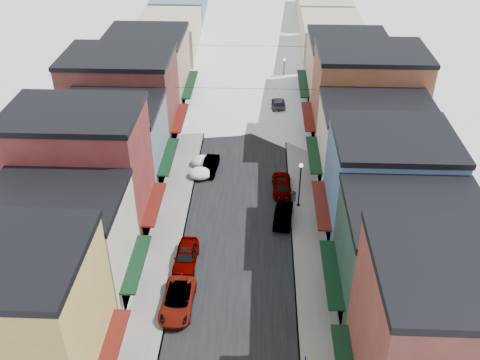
# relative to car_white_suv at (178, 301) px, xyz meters

# --- Properties ---
(road) EXTENTS (10.00, 160.00, 0.01)m
(road) POSITION_rel_car_white_suv_xyz_m (4.30, 48.96, -0.73)
(road) COLOR black
(road) RESTS_ON ground
(sidewalk_left) EXTENTS (3.20, 160.00, 0.15)m
(sidewalk_left) POSITION_rel_car_white_suv_xyz_m (-2.30, 48.96, -0.66)
(sidewalk_left) COLOR gray
(sidewalk_left) RESTS_ON ground
(sidewalk_right) EXTENTS (3.20, 160.00, 0.15)m
(sidewalk_right) POSITION_rel_car_white_suv_xyz_m (10.90, 48.96, -0.66)
(sidewalk_right) COLOR gray
(sidewalk_right) RESTS_ON ground
(curb_left) EXTENTS (0.10, 160.00, 0.15)m
(curb_left) POSITION_rel_car_white_suv_xyz_m (-0.75, 48.96, -0.66)
(curb_left) COLOR slate
(curb_left) RESTS_ON ground
(curb_right) EXTENTS (0.10, 160.00, 0.15)m
(curb_right) POSITION_rel_car_white_suv_xyz_m (9.35, 48.96, -0.66)
(curb_right) COLOR slate
(curb_right) RESTS_ON ground
(bldg_l_yellow) EXTENTS (11.30, 8.70, 11.50)m
(bldg_l_yellow) POSITION_rel_car_white_suv_xyz_m (-8.89, -7.04, 5.02)
(bldg_l_yellow) COLOR gold
(bldg_l_yellow) RESTS_ON ground
(bldg_l_cream) EXTENTS (11.30, 8.20, 9.50)m
(bldg_l_cream) POSITION_rel_car_white_suv_xyz_m (-8.89, 1.46, 4.02)
(bldg_l_cream) COLOR beige
(bldg_l_cream) RESTS_ON ground
(bldg_l_brick_near) EXTENTS (12.30, 8.20, 12.50)m
(bldg_l_brick_near) POSITION_rel_car_white_suv_xyz_m (-9.39, 9.46, 5.52)
(bldg_l_brick_near) COLOR maroon
(bldg_l_brick_near) RESTS_ON ground
(bldg_l_grayblue) EXTENTS (11.30, 9.20, 9.00)m
(bldg_l_grayblue) POSITION_rel_car_white_suv_xyz_m (-8.89, 17.96, 3.77)
(bldg_l_grayblue) COLOR slate
(bldg_l_grayblue) RESTS_ON ground
(bldg_l_brick_far) EXTENTS (13.30, 9.20, 11.00)m
(bldg_l_brick_far) POSITION_rel_car_white_suv_xyz_m (-9.89, 26.96, 4.77)
(bldg_l_brick_far) COLOR maroon
(bldg_l_brick_far) RESTS_ON ground
(bldg_l_tan) EXTENTS (11.30, 11.20, 10.00)m
(bldg_l_tan) POSITION_rel_car_white_suv_xyz_m (-8.89, 36.96, 4.27)
(bldg_l_tan) COLOR tan
(bldg_l_tan) RESTS_ON ground
(bldg_r_brick_near) EXTENTS (12.30, 9.20, 12.50)m
(bldg_r_brick_near) POSITION_rel_car_white_suv_xyz_m (17.99, -8.04, 5.52)
(bldg_r_brick_near) COLOR maroon
(bldg_r_brick_near) RESTS_ON ground
(bldg_r_green) EXTENTS (11.30, 9.20, 9.50)m
(bldg_r_green) POSITION_rel_car_white_suv_xyz_m (17.49, 0.96, 4.02)
(bldg_r_green) COLOR #1B392E
(bldg_r_green) RESTS_ON ground
(bldg_r_blue) EXTENTS (11.30, 9.20, 10.50)m
(bldg_r_blue) POSITION_rel_car_white_suv_xyz_m (17.49, 9.96, 4.52)
(bldg_r_blue) COLOR #406591
(bldg_r_blue) RESTS_ON ground
(bldg_r_cream) EXTENTS (12.30, 9.20, 9.00)m
(bldg_r_cream) POSITION_rel_car_white_suv_xyz_m (17.99, 18.96, 3.77)
(bldg_r_cream) COLOR beige
(bldg_r_cream) RESTS_ON ground
(bldg_r_brick_far) EXTENTS (13.30, 9.20, 11.50)m
(bldg_r_brick_far) POSITION_rel_car_white_suv_xyz_m (18.49, 27.96, 5.02)
(bldg_r_brick_far) COLOR brown
(bldg_r_brick_far) RESTS_ON ground
(bldg_r_tan) EXTENTS (11.30, 11.20, 9.50)m
(bldg_r_tan) POSITION_rel_car_white_suv_xyz_m (17.49, 37.96, 4.02)
(bldg_r_tan) COLOR tan
(bldg_r_tan) RESTS_ON ground
(distant_blocks) EXTENTS (34.00, 55.00, 8.00)m
(distant_blocks) POSITION_rel_car_white_suv_xyz_m (4.30, 71.96, 3.27)
(distant_blocks) COLOR gray
(distant_blocks) RESTS_ON ground
(overhead_cables) EXTENTS (16.40, 15.04, 0.04)m
(overhead_cables) POSITION_rel_car_white_suv_xyz_m (4.30, 36.46, 5.47)
(overhead_cables) COLOR black
(overhead_cables) RESTS_ON ground
(car_white_suv) EXTENTS (2.56, 5.34, 1.47)m
(car_white_suv) POSITION_rel_car_white_suv_xyz_m (0.00, 0.00, 0.00)
(car_white_suv) COLOR white
(car_white_suv) RESTS_ON ground
(car_silver_sedan) EXTENTS (2.06, 4.81, 1.62)m
(car_silver_sedan) POSITION_rel_car_white_suv_xyz_m (0.00, 5.15, 0.08)
(car_silver_sedan) COLOR gray
(car_silver_sedan) RESTS_ON ground
(car_dark_hatch) EXTENTS (1.83, 4.25, 1.36)m
(car_dark_hatch) POSITION_rel_car_white_suv_xyz_m (0.80, 20.41, -0.05)
(car_dark_hatch) COLOR black
(car_dark_hatch) RESTS_ON ground
(car_silver_wagon) EXTENTS (2.05, 4.91, 1.42)m
(car_silver_wagon) POSITION_rel_car_white_suv_xyz_m (0.80, 38.60, -0.02)
(car_silver_wagon) COLOR gray
(car_silver_wagon) RESTS_ON ground
(car_green_sedan) EXTENTS (2.14, 4.72, 1.50)m
(car_green_sedan) POSITION_rel_car_white_suv_xyz_m (8.60, 11.60, 0.02)
(car_green_sedan) COLOR black
(car_green_sedan) RESTS_ON ground
(car_gray_suv) EXTENTS (2.01, 4.88, 1.66)m
(car_gray_suv) POSITION_rel_car_white_suv_xyz_m (8.60, 16.83, 0.09)
(car_gray_suv) COLOR #96999F
(car_gray_suv) RESTS_ON ground
(car_black_sedan) EXTENTS (2.27, 5.35, 1.54)m
(car_black_sedan) POSITION_rel_car_white_suv_xyz_m (8.60, 36.55, 0.04)
(car_black_sedan) COLOR black
(car_black_sedan) RESTS_ON ground
(car_lane_silver) EXTENTS (2.42, 4.88, 1.60)m
(car_lane_silver) POSITION_rel_car_white_suv_xyz_m (2.32, 50.27, 0.07)
(car_lane_silver) COLOR #AAADB3
(car_lane_silver) RESTS_ON ground
(car_lane_white) EXTENTS (3.34, 5.94, 1.57)m
(car_lane_white) POSITION_rel_car_white_suv_xyz_m (6.37, 52.15, 0.05)
(car_lane_white) COLOR white
(car_lane_white) RESTS_ON ground
(trash_can) EXTENTS (0.58, 0.58, 0.98)m
(trash_can) POSITION_rel_car_white_suv_xyz_m (9.68, 14.85, -0.09)
(trash_can) COLOR #56585B
(trash_can) RESTS_ON sidewalk_right
(streetlamp_near) EXTENTS (0.41, 0.41, 4.91)m
(streetlamp_near) POSITION_rel_car_white_suv_xyz_m (10.20, 14.02, 2.51)
(streetlamp_near) COLOR black
(streetlamp_near) RESTS_ON sidewalk_right
(streetlamp_far) EXTENTS (0.35, 0.35, 4.24)m
(streetlamp_far) POSITION_rel_car_white_suv_xyz_m (9.50, 43.96, 2.09)
(streetlamp_far) COLOR black
(streetlamp_far) RESTS_ON sidewalk_right
(snow_pile_mid) EXTENTS (2.59, 2.79, 1.09)m
(snow_pile_mid) POSITION_rel_car_white_suv_xyz_m (-0.15, 19.08, -0.21)
(snow_pile_mid) COLOR white
(snow_pile_mid) RESTS_ON ground
(snow_pile_far) EXTENTS (2.69, 2.85, 1.14)m
(snow_pile_far) POSITION_rel_car_white_suv_xyz_m (-0.07, 21.57, -0.19)
(snow_pile_far) COLOR white
(snow_pile_far) RESTS_ON ground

